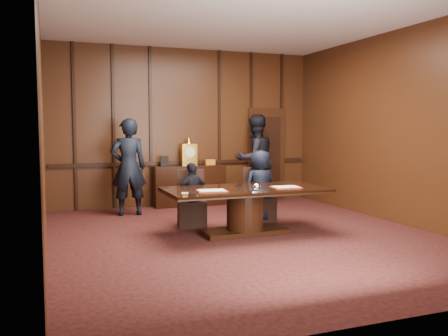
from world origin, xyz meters
name	(u,v)px	position (x,y,z in m)	size (l,w,h in m)	color
room	(247,129)	(0.07, 0.14, 1.72)	(7.00, 7.04, 3.50)	black
sideboard	(189,184)	(0.00, 3.26, 0.49)	(1.60, 0.45, 1.54)	black
conference_table	(245,203)	(0.05, 0.20, 0.51)	(2.62, 1.32, 0.76)	black
folder_left	(212,191)	(-0.58, 0.02, 0.77)	(0.50, 0.39, 0.02)	#AE2A10
folder_right	(286,187)	(0.70, 0.01, 0.77)	(0.49, 0.37, 0.02)	#AE2A10
inkstand	(256,188)	(0.05, -0.25, 0.81)	(0.20, 0.14, 0.12)	white
notepad	(185,193)	(-1.04, -0.08, 0.77)	(0.10, 0.07, 0.01)	#EBCF73
chair_left	(192,210)	(-0.59, 1.08, 0.29)	(0.56, 0.56, 0.99)	black
chair_right	(258,206)	(0.70, 1.08, 0.29)	(0.52, 0.52, 0.99)	black
signatory_left	(193,195)	(-0.60, 1.00, 0.57)	(0.67, 0.28, 1.14)	black
signatory_right	(260,186)	(0.70, 1.00, 0.67)	(0.65, 0.42, 1.33)	black
witness_left	(128,167)	(-1.45, 2.55, 0.96)	(0.70, 0.46, 1.92)	black
witness_right	(255,160)	(1.47, 2.95, 1.02)	(0.99, 0.77, 2.03)	black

